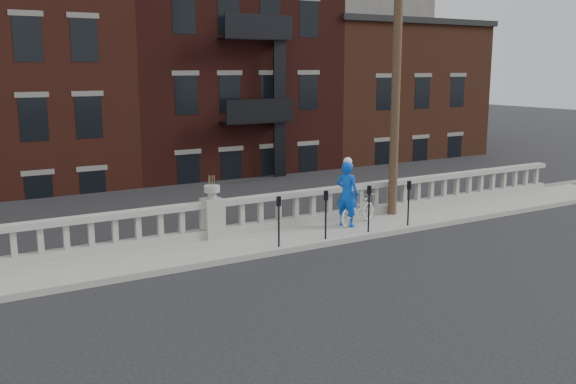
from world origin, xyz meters
The scene contains 12 objects.
ground centered at (0.00, 0.00, 0.00)m, with size 120.00×120.00×0.00m, color black.
sidewalk centered at (0.00, 3.00, 0.07)m, with size 32.00×2.20×0.15m, color gray.
balustrade centered at (0.00, 3.95, 0.64)m, with size 28.00×0.34×1.03m.
planter_pedestal centered at (0.00, 3.95, 0.83)m, with size 0.55×0.55×1.76m.
lower_level centered at (0.56, 23.04, 2.63)m, with size 80.00×44.00×20.80m.
utility_pole centered at (6.20, 3.60, 5.24)m, with size 1.60×0.28×10.00m.
parking_meter_a centered at (1.09, 2.15, 1.00)m, with size 0.10×0.09×1.36m.
parking_meter_b centered at (2.59, 2.15, 1.00)m, with size 0.10×0.09×1.36m.
parking_meter_c centered at (4.09, 2.15, 1.00)m, with size 0.10×0.09×1.36m.
parking_meter_d centered at (5.59, 2.15, 1.00)m, with size 0.10×0.09×1.36m.
bicycle centered at (4.43, 3.13, 0.60)m, with size 0.59×1.70×0.89m, color silver.
cyclist centered at (3.98, 3.06, 1.13)m, with size 0.72×0.47×1.97m, color blue.
Camera 1 is at (-7.20, -12.03, 4.83)m, focal length 40.00 mm.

